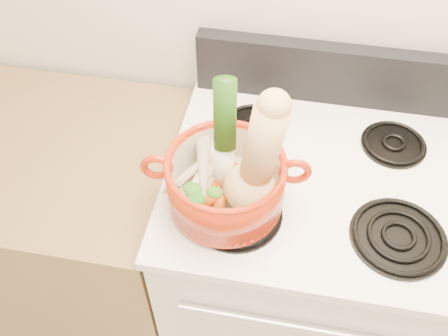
% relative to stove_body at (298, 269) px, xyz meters
% --- Properties ---
extents(stove_body, '(0.76, 0.65, 0.92)m').
position_rel_stove_body_xyz_m(stove_body, '(0.00, 0.00, 0.00)').
color(stove_body, silver).
rests_on(stove_body, floor).
extents(cooktop, '(0.78, 0.67, 0.03)m').
position_rel_stove_body_xyz_m(cooktop, '(0.00, 0.00, 0.47)').
color(cooktop, white).
rests_on(cooktop, stove_body).
extents(control_backsplash, '(0.76, 0.05, 0.18)m').
position_rel_stove_body_xyz_m(control_backsplash, '(0.00, 0.30, 0.58)').
color(control_backsplash, black).
rests_on(control_backsplash, cooktop).
extents(oven_handle, '(0.60, 0.02, 0.02)m').
position_rel_stove_body_xyz_m(oven_handle, '(0.00, -0.34, 0.32)').
color(oven_handle, silver).
rests_on(oven_handle, stove_body).
extents(burner_front_left, '(0.22, 0.22, 0.02)m').
position_rel_stove_body_xyz_m(burner_front_left, '(-0.19, -0.16, 0.50)').
color(burner_front_left, black).
rests_on(burner_front_left, cooktop).
extents(burner_front_right, '(0.22, 0.22, 0.02)m').
position_rel_stove_body_xyz_m(burner_front_right, '(0.19, -0.16, 0.50)').
color(burner_front_right, black).
rests_on(burner_front_right, cooktop).
extents(burner_back_left, '(0.17, 0.17, 0.02)m').
position_rel_stove_body_xyz_m(burner_back_left, '(-0.19, 0.14, 0.50)').
color(burner_back_left, black).
rests_on(burner_back_left, cooktop).
extents(burner_back_right, '(0.17, 0.17, 0.02)m').
position_rel_stove_body_xyz_m(burner_back_right, '(0.19, 0.14, 0.50)').
color(burner_back_right, black).
rests_on(burner_back_right, cooktop).
extents(dutch_oven, '(0.31, 0.31, 0.14)m').
position_rel_stove_body_xyz_m(dutch_oven, '(-0.22, -0.14, 0.58)').
color(dutch_oven, '#A4230A').
rests_on(dutch_oven, burner_front_left).
extents(pot_handle_left, '(0.08, 0.03, 0.08)m').
position_rel_stove_body_xyz_m(pot_handle_left, '(-0.37, -0.16, 0.62)').
color(pot_handle_left, '#A4230A').
rests_on(pot_handle_left, dutch_oven).
extents(pot_handle_right, '(0.08, 0.03, 0.08)m').
position_rel_stove_body_xyz_m(pot_handle_right, '(-0.07, -0.11, 0.62)').
color(pot_handle_right, '#A4230A').
rests_on(pot_handle_right, dutch_oven).
extents(squash, '(0.21, 0.19, 0.33)m').
position_rel_stove_body_xyz_m(squash, '(-0.13, -0.16, 0.69)').
color(squash, '#DEAA71').
rests_on(squash, dutch_oven).
extents(leek, '(0.07, 0.10, 0.32)m').
position_rel_stove_body_xyz_m(leek, '(-0.23, -0.11, 0.69)').
color(leek, white).
rests_on(leek, dutch_oven).
extents(ginger, '(0.09, 0.08, 0.04)m').
position_rel_stove_body_xyz_m(ginger, '(-0.18, -0.07, 0.56)').
color(ginger, '#D5BB83').
rests_on(ginger, dutch_oven).
extents(parsnip_0, '(0.07, 0.23, 0.06)m').
position_rel_stove_body_xyz_m(parsnip_0, '(-0.29, -0.13, 0.56)').
color(parsnip_0, beige).
rests_on(parsnip_0, dutch_oven).
extents(parsnip_1, '(0.16, 0.18, 0.06)m').
position_rel_stove_body_xyz_m(parsnip_1, '(-0.30, -0.10, 0.56)').
color(parsnip_1, beige).
rests_on(parsnip_1, dutch_oven).
extents(parsnip_2, '(0.06, 0.20, 0.06)m').
position_rel_stove_body_xyz_m(parsnip_2, '(-0.26, -0.11, 0.57)').
color(parsnip_2, beige).
rests_on(parsnip_2, dutch_oven).
extents(parsnip_3, '(0.12, 0.15, 0.05)m').
position_rel_stove_body_xyz_m(parsnip_3, '(-0.29, -0.16, 0.58)').
color(parsnip_3, beige).
rests_on(parsnip_3, dutch_oven).
extents(parsnip_4, '(0.12, 0.18, 0.05)m').
position_rel_stove_body_xyz_m(parsnip_4, '(-0.28, -0.08, 0.58)').
color(parsnip_4, beige).
rests_on(parsnip_4, dutch_oven).
extents(parsnip_5, '(0.09, 0.23, 0.06)m').
position_rel_stove_body_xyz_m(parsnip_5, '(-0.28, -0.12, 0.59)').
color(parsnip_5, beige).
rests_on(parsnip_5, dutch_oven).
extents(carrot_0, '(0.10, 0.15, 0.04)m').
position_rel_stove_body_xyz_m(carrot_0, '(-0.24, -0.15, 0.56)').
color(carrot_0, '#BF3609').
rests_on(carrot_0, dutch_oven).
extents(carrot_1, '(0.06, 0.15, 0.04)m').
position_rel_stove_body_xyz_m(carrot_1, '(-0.25, -0.18, 0.56)').
color(carrot_1, '#C14409').
rests_on(carrot_1, dutch_oven).
extents(carrot_2, '(0.05, 0.15, 0.04)m').
position_rel_stove_body_xyz_m(carrot_2, '(-0.22, -0.15, 0.56)').
color(carrot_2, '#C05109').
rests_on(carrot_2, dutch_oven).
extents(carrot_3, '(0.11, 0.12, 0.04)m').
position_rel_stove_body_xyz_m(carrot_3, '(-0.23, -0.17, 0.57)').
color(carrot_3, '#D4480A').
rests_on(carrot_3, dutch_oven).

